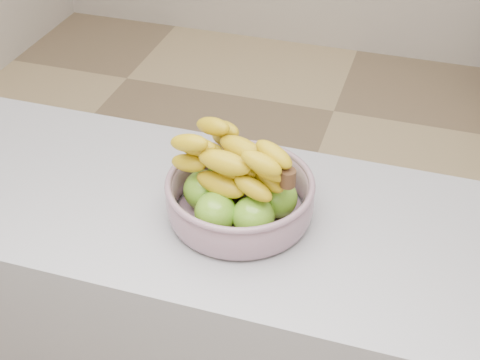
# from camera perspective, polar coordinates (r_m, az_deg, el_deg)

# --- Properties ---
(ground) EXTENTS (4.00, 4.00, 0.00)m
(ground) POSITION_cam_1_polar(r_m,az_deg,el_deg) (2.72, 3.00, -7.13)
(ground) COLOR tan
(ground) RESTS_ON ground
(counter) EXTENTS (2.00, 0.60, 0.90)m
(counter) POSITION_cam_1_polar(r_m,az_deg,el_deg) (1.89, -2.73, -12.87)
(counter) COLOR #9D9FA6
(counter) RESTS_ON ground
(fruit_bowl) EXTENTS (0.34, 0.34, 0.21)m
(fruit_bowl) POSITION_cam_1_polar(r_m,az_deg,el_deg) (1.50, -0.04, -0.98)
(fruit_bowl) COLOR #8D99A9
(fruit_bowl) RESTS_ON counter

